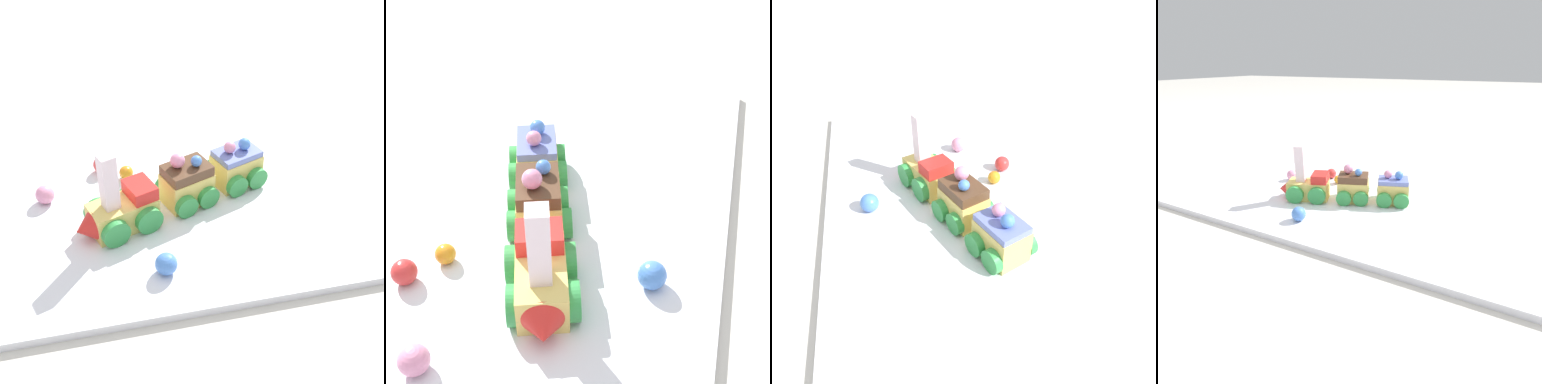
% 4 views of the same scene
% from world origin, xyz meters
% --- Properties ---
extents(ground_plane, '(10.00, 10.00, 0.00)m').
position_xyz_m(ground_plane, '(0.00, 0.00, 0.00)').
color(ground_plane, beige).
extents(display_board, '(0.76, 0.35, 0.01)m').
position_xyz_m(display_board, '(0.00, 0.00, 0.01)').
color(display_board, white).
rests_on(display_board, ground_plane).
extents(cake_train_locomotive, '(0.12, 0.09, 0.12)m').
position_xyz_m(cake_train_locomotive, '(0.08, 0.02, 0.04)').
color(cake_train_locomotive, '#EACC66').
rests_on(cake_train_locomotive, display_board).
extents(cake_car_chocolate, '(0.09, 0.08, 0.08)m').
position_xyz_m(cake_car_chocolate, '(-0.02, -0.02, 0.04)').
color(cake_car_chocolate, '#EACC66').
rests_on(cake_car_chocolate, display_board).
extents(cake_car_blueberry, '(0.09, 0.08, 0.07)m').
position_xyz_m(cake_car_blueberry, '(-0.10, -0.05, 0.04)').
color(cake_car_blueberry, '#EACC66').
rests_on(cake_car_blueberry, display_board).
extents(gumball_blue, '(0.03, 0.03, 0.03)m').
position_xyz_m(gumball_blue, '(0.03, 0.11, 0.03)').
color(gumball_blue, '#4C84E0').
rests_on(gumball_blue, display_board).
extents(gumball_red, '(0.03, 0.03, 0.03)m').
position_xyz_m(gumball_red, '(0.09, -0.11, 0.02)').
color(gumball_red, red).
rests_on(gumball_red, display_board).
extents(gumball_pink, '(0.03, 0.03, 0.03)m').
position_xyz_m(gumball_pink, '(0.17, -0.06, 0.03)').
color(gumball_pink, pink).
rests_on(gumball_pink, display_board).
extents(gumball_orange, '(0.02, 0.02, 0.02)m').
position_xyz_m(gumball_orange, '(0.06, -0.09, 0.02)').
color(gumball_orange, orange).
rests_on(gumball_orange, display_board).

